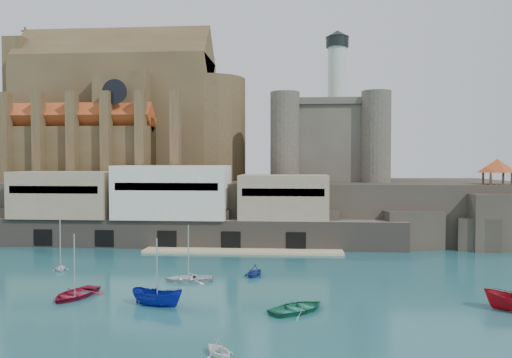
{
  "coord_description": "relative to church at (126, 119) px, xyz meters",
  "views": [
    {
      "loc": [
        9.82,
        -56.23,
        13.64
      ],
      "look_at": [
        2.9,
        32.0,
        10.55
      ],
      "focal_mm": 35.0,
      "sensor_mm": 36.0,
      "label": 1
    }
  ],
  "objects": [
    {
      "name": "boat_2",
      "position": [
        20.96,
        -52.17,
        -22.13
      ],
      "size": [
        2.54,
        2.5,
        5.35
      ],
      "primitive_type": "imported",
      "rotation": [
        0.0,
        0.0,
        1.29
      ],
      "color": "#0F1F95",
      "rests_on": "ground"
    },
    {
      "name": "boat_7",
      "position": [
        29.14,
        -39.46,
        -22.13
      ],
      "size": [
        3.34,
        2.76,
        3.34
      ],
      "primitive_type": "imported",
      "rotation": [
        0.0,
        0.0,
        5.88
      ],
      "color": "navy",
      "rests_on": "ground"
    },
    {
      "name": "promontory",
      "position": [
        23.94,
        -2.48,
        -17.2
      ],
      "size": [
        100.0,
        36.0,
        10.0
      ],
      "color": "#29241E",
      "rests_on": "ground"
    },
    {
      "name": "pavilion",
      "position": [
        66.13,
        -15.85,
        -9.4
      ],
      "size": [
        6.4,
        6.4,
        5.4
      ],
      "color": "#4E3D24",
      "rests_on": "rock_outcrop"
    },
    {
      "name": "church",
      "position": [
        0.0,
        0.0,
        0.0
      ],
      "size": [
        47.0,
        25.93,
        30.51
      ],
      "color": "#4E3D24",
      "rests_on": "promontory"
    },
    {
      "name": "boat_4",
      "position": [
        4.64,
        -38.1,
        -22.13
      ],
      "size": [
        2.7,
        2.21,
        2.7
      ],
      "primitive_type": "imported",
      "rotation": [
        0.0,
        0.0,
        3.54
      ],
      "color": "white",
      "rests_on": "ground"
    },
    {
      "name": "quay",
      "position": [
        13.94,
        -18.78,
        -16.06
      ],
      "size": [
        70.0,
        12.0,
        13.05
      ],
      "color": "#675D52",
      "rests_on": "ground"
    },
    {
      "name": "boat_3",
      "position": [
        34.26,
        -52.9,
        -22.13
      ],
      "size": [
        3.74,
        4.02,
        5.97
      ],
      "primitive_type": "imported",
      "rotation": [
        0.0,
        0.0,
        2.29
      ],
      "color": "#24805D",
      "rests_on": "ground"
    },
    {
      "name": "castle_keep",
      "position": [
        40.21,
        -0.78,
        -3.81
      ],
      "size": [
        21.2,
        21.2,
        29.3
      ],
      "color": "#494439",
      "rests_on": "promontory"
    },
    {
      "name": "ground",
      "position": [
        24.13,
        -41.85,
        -22.13
      ],
      "size": [
        300.0,
        300.0,
        0.0
      ],
      "primitive_type": "plane",
      "color": "#194C53",
      "rests_on": "ground"
    },
    {
      "name": "rock_outcrop",
      "position": [
        66.13,
        -16.01,
        -18.11
      ],
      "size": [
        14.5,
        10.5,
        8.7
      ],
      "color": "#29241E",
      "rests_on": "ground"
    },
    {
      "name": "boat_0",
      "position": [
        11.88,
        -49.96,
        -22.13
      ],
      "size": [
        4.53,
        2.29,
        6.09
      ],
      "primitive_type": "imported",
      "rotation": [
        0.0,
        0.0,
        6.04
      ],
      "color": "maroon",
      "rests_on": "ground"
    },
    {
      "name": "boat_1",
      "position": [
        28.65,
        -63.85,
        -22.13
      ],
      "size": [
        2.94,
        2.81,
        2.94
      ],
      "primitive_type": "imported",
      "rotation": [
        0.0,
        0.0,
        0.7
      ],
      "color": "white",
      "rests_on": "ground"
    },
    {
      "name": "boat_6",
      "position": [
        21.82,
        -42.26,
        -22.13
      ],
      "size": [
        1.74,
        4.1,
        5.55
      ],
      "primitive_type": "imported",
      "rotation": [
        0.0,
        0.0,
        4.86
      ],
      "color": "silver",
      "rests_on": "ground"
    }
  ]
}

